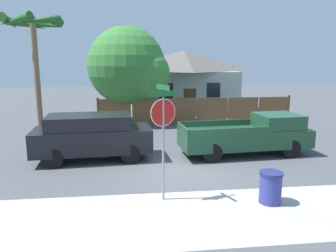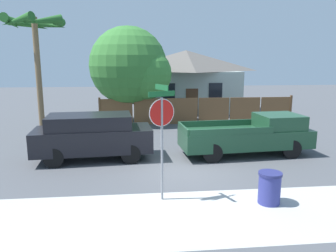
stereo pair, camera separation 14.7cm
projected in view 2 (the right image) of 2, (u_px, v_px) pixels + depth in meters
ground_plane at (183, 171)px, 12.17m from camera, size 80.00×80.00×0.00m
sidewalk_strip at (204, 215)px, 8.66m from camera, size 36.00×3.20×0.01m
wooden_fence at (198, 111)px, 21.05m from camera, size 12.57×0.12×1.76m
house at (186, 80)px, 26.45m from camera, size 8.37×6.22×4.80m
oak_tree at (132, 68)px, 20.86m from camera, size 5.22×4.97×6.17m
palm_tree at (35, 33)px, 15.92m from camera, size 3.01×3.23×6.16m
red_suv at (93, 135)px, 13.37m from camera, size 4.84×2.26×1.87m
orange_pickup at (251, 135)px, 14.10m from camera, size 5.67×2.30×1.73m
stop_sign at (162, 123)px, 9.21m from camera, size 0.77×0.69×3.37m
trash_bin at (269, 188)px, 9.31m from camera, size 0.66×0.66×0.93m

